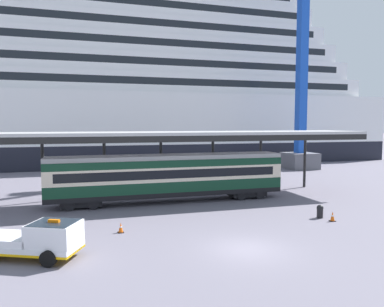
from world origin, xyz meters
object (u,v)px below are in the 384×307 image
object	(u,v)px
traffic_cone_near	(333,216)
quay_bollard	(320,211)
cruise_ship	(31,77)
service_truck	(37,239)
train_carriage	(169,176)
dockside_crane	(307,47)
traffic_cone_mid	(121,228)

from	to	relation	value
traffic_cone_near	quay_bollard	size ratio (longest dim) A/B	0.71
cruise_ship	quay_bollard	size ratio (longest dim) A/B	129.36
cruise_ship	service_truck	bearing A→B (deg)	-83.04
train_carriage	dockside_crane	xyz separation A→B (m)	(24.97, 17.56, 15.77)
traffic_cone_near	quay_bollard	world-z (taller)	quay_bollard
train_carriage	service_truck	size ratio (longest dim) A/B	3.62
cruise_ship	quay_bollard	distance (m)	53.59
cruise_ship	service_truck	xyz separation A→B (m)	(5.91, -48.35, -13.66)
dockside_crane	traffic_cone_mid	bearing A→B (deg)	-139.48
train_carriage	service_truck	xyz separation A→B (m)	(-9.30, -11.17, -1.31)
service_truck	quay_bollard	distance (m)	18.76
dockside_crane	train_carriage	bearing A→B (deg)	-144.89
cruise_ship	traffic_cone_mid	size ratio (longest dim) A/B	194.70
train_carriage	traffic_cone_mid	size ratio (longest dim) A/B	31.58
dockside_crane	quay_bollard	world-z (taller)	dockside_crane
cruise_ship	traffic_cone_mid	world-z (taller)	cruise_ship
service_truck	cruise_ship	bearing A→B (deg)	96.96
cruise_ship	service_truck	size ratio (longest dim) A/B	22.31
train_carriage	traffic_cone_near	world-z (taller)	train_carriage
traffic_cone_mid	quay_bollard	size ratio (longest dim) A/B	0.66
cruise_ship	traffic_cone_near	size ratio (longest dim) A/B	181.32
traffic_cone_mid	dockside_crane	xyz separation A→B (m)	(29.83, 25.50, 17.76)
service_truck	dockside_crane	world-z (taller)	dockside_crane
service_truck	traffic_cone_near	bearing A→B (deg)	5.39
traffic_cone_mid	dockside_crane	bearing A→B (deg)	40.52
train_carriage	quay_bollard	bearing A→B (deg)	-42.12
service_truck	traffic_cone_near	xyz separation A→B (m)	(18.83, 1.78, -0.65)
dockside_crane	quay_bollard	bearing A→B (deg)	-121.25
train_carriage	service_truck	world-z (taller)	train_carriage
service_truck	traffic_cone_mid	world-z (taller)	service_truck
train_carriage	quay_bollard	world-z (taller)	train_carriage
cruise_ship	traffic_cone_near	xyz separation A→B (m)	(24.74, -46.57, -14.31)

